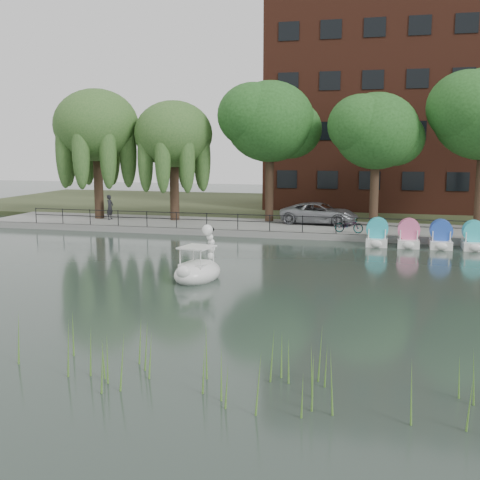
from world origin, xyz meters
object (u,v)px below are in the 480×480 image
at_px(minivan, 319,212).
at_px(pedestrian, 110,205).
at_px(swan_boat, 198,268).
at_px(bicycle, 349,224).

relative_size(minivan, pedestrian, 2.94).
xyz_separation_m(minivan, pedestrian, (-14.45, -1.26, 0.18)).
distance_m(minivan, swan_boat, 16.33).
relative_size(minivan, swan_boat, 1.99).
height_order(minivan, pedestrian, pedestrian).
distance_m(minivan, bicycle, 4.17).
height_order(minivan, swan_boat, swan_boat).
bearing_deg(bicycle, pedestrian, 91.96).
distance_m(minivan, pedestrian, 14.51).
height_order(bicycle, pedestrian, pedestrian).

